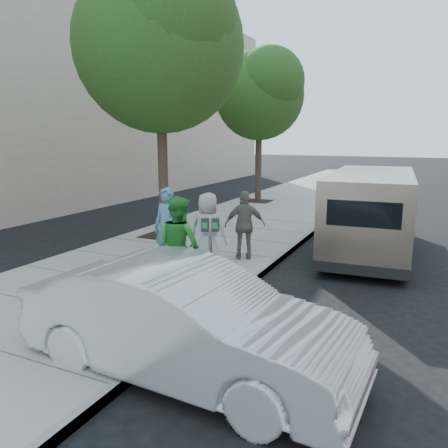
{
  "coord_description": "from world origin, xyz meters",
  "views": [
    {
      "loc": [
        4.62,
        -8.14,
        3.03
      ],
      "look_at": [
        0.56,
        0.43,
        1.1
      ],
      "focal_mm": 35.0,
      "sensor_mm": 36.0,
      "label": 1
    }
  ],
  "objects_px": {
    "person_green_shirt": "(179,245)",
    "person_officer": "(167,227)",
    "tree_near": "(161,40)",
    "sedan": "(186,322)",
    "person_gray_shirt": "(208,231)",
    "person_striped_polo": "(245,225)",
    "tree_far": "(260,91)",
    "parking_meter": "(210,241)",
    "van": "(370,211)"
  },
  "relations": [
    {
      "from": "person_green_shirt",
      "to": "person_officer",
      "type": "bearing_deg",
      "value": -30.78
    },
    {
      "from": "tree_near",
      "to": "sedan",
      "type": "bearing_deg",
      "value": -55.19
    },
    {
      "from": "person_green_shirt",
      "to": "person_gray_shirt",
      "type": "distance_m",
      "value": 1.63
    },
    {
      "from": "person_striped_polo",
      "to": "tree_near",
      "type": "bearing_deg",
      "value": -49.04
    },
    {
      "from": "person_officer",
      "to": "person_striped_polo",
      "type": "xyz_separation_m",
      "value": [
        1.34,
        1.28,
        -0.07
      ]
    },
    {
      "from": "tree_far",
      "to": "person_striped_polo",
      "type": "bearing_deg",
      "value": -71.17
    },
    {
      "from": "sedan",
      "to": "person_gray_shirt",
      "type": "height_order",
      "value": "person_gray_shirt"
    },
    {
      "from": "tree_near",
      "to": "parking_meter",
      "type": "xyz_separation_m",
      "value": [
        3.5,
        -3.98,
        -4.33
      ]
    },
    {
      "from": "tree_near",
      "to": "person_striped_polo",
      "type": "distance_m",
      "value": 5.64
    },
    {
      "from": "sedan",
      "to": "person_striped_polo",
      "type": "xyz_separation_m",
      "value": [
        -1.22,
        4.83,
        0.23
      ]
    },
    {
      "from": "person_striped_polo",
      "to": "person_gray_shirt",
      "type": "bearing_deg",
      "value": 38.96
    },
    {
      "from": "tree_far",
      "to": "sedan",
      "type": "distance_m",
      "value": 14.95
    },
    {
      "from": "sedan",
      "to": "person_officer",
      "type": "height_order",
      "value": "person_officer"
    },
    {
      "from": "van",
      "to": "sedan",
      "type": "distance_m",
      "value": 7.32
    },
    {
      "from": "van",
      "to": "tree_far",
      "type": "bearing_deg",
      "value": 126.62
    },
    {
      "from": "person_green_shirt",
      "to": "person_gray_shirt",
      "type": "bearing_deg",
      "value": -62.25
    },
    {
      "from": "tree_near",
      "to": "person_gray_shirt",
      "type": "relative_size",
      "value": 4.49
    },
    {
      "from": "parking_meter",
      "to": "person_gray_shirt",
      "type": "distance_m",
      "value": 1.96
    },
    {
      "from": "tree_near",
      "to": "person_green_shirt",
      "type": "relative_size",
      "value": 4.14
    },
    {
      "from": "tree_far",
      "to": "person_striped_polo",
      "type": "distance_m",
      "value": 10.17
    },
    {
      "from": "person_green_shirt",
      "to": "person_striped_polo",
      "type": "relative_size",
      "value": 1.12
    },
    {
      "from": "parking_meter",
      "to": "tree_far",
      "type": "bearing_deg",
      "value": 86.5
    },
    {
      "from": "tree_far",
      "to": "van",
      "type": "bearing_deg",
      "value": -49.61
    },
    {
      "from": "person_gray_shirt",
      "to": "person_striped_polo",
      "type": "bearing_deg",
      "value": -124.44
    },
    {
      "from": "tree_far",
      "to": "person_officer",
      "type": "relative_size",
      "value": 3.67
    },
    {
      "from": "person_green_shirt",
      "to": "person_gray_shirt",
      "type": "height_order",
      "value": "person_green_shirt"
    },
    {
      "from": "tree_near",
      "to": "tree_far",
      "type": "distance_m",
      "value": 7.63
    },
    {
      "from": "sedan",
      "to": "person_officer",
      "type": "relative_size",
      "value": 2.5
    },
    {
      "from": "tree_near",
      "to": "parking_meter",
      "type": "distance_m",
      "value": 6.84
    },
    {
      "from": "tree_far",
      "to": "parking_meter",
      "type": "xyz_separation_m",
      "value": [
        3.5,
        -11.58,
        -3.66
      ]
    },
    {
      "from": "sedan",
      "to": "person_green_shirt",
      "type": "relative_size",
      "value": 2.44
    },
    {
      "from": "person_striped_polo",
      "to": "sedan",
      "type": "bearing_deg",
      "value": 78.13
    },
    {
      "from": "person_gray_shirt",
      "to": "sedan",
      "type": "bearing_deg",
      "value": 104.2
    },
    {
      "from": "person_officer",
      "to": "person_green_shirt",
      "type": "bearing_deg",
      "value": -46.04
    },
    {
      "from": "van",
      "to": "sedan",
      "type": "height_order",
      "value": "van"
    },
    {
      "from": "tree_far",
      "to": "person_gray_shirt",
      "type": "bearing_deg",
      "value": -75.42
    },
    {
      "from": "tree_far",
      "to": "van",
      "type": "height_order",
      "value": "tree_far"
    },
    {
      "from": "person_striped_polo",
      "to": "parking_meter",
      "type": "bearing_deg",
      "value": 73.89
    },
    {
      "from": "tree_far",
      "to": "person_officer",
      "type": "bearing_deg",
      "value": -80.54
    },
    {
      "from": "parking_meter",
      "to": "person_officer",
      "type": "height_order",
      "value": "person_officer"
    },
    {
      "from": "van",
      "to": "tree_near",
      "type": "bearing_deg",
      "value": -172.75
    },
    {
      "from": "person_gray_shirt",
      "to": "parking_meter",
      "type": "bearing_deg",
      "value": 109.24
    },
    {
      "from": "person_gray_shirt",
      "to": "person_striped_polo",
      "type": "xyz_separation_m",
      "value": [
        0.46,
        0.99,
        -0.02
      ]
    },
    {
      "from": "person_gray_shirt",
      "to": "tree_far",
      "type": "bearing_deg",
      "value": -84.9
    },
    {
      "from": "sedan",
      "to": "parking_meter",
      "type": "bearing_deg",
      "value": 22.18
    },
    {
      "from": "sedan",
      "to": "person_striped_polo",
      "type": "distance_m",
      "value": 4.99
    },
    {
      "from": "person_officer",
      "to": "person_striped_polo",
      "type": "relative_size",
      "value": 1.09
    },
    {
      "from": "sedan",
      "to": "person_green_shirt",
      "type": "xyz_separation_m",
      "value": [
        -1.44,
        2.23,
        0.33
      ]
    },
    {
      "from": "tree_far",
      "to": "person_gray_shirt",
      "type": "distance_m",
      "value": 10.92
    },
    {
      "from": "tree_far",
      "to": "person_gray_shirt",
      "type": "xyz_separation_m",
      "value": [
        2.57,
        -9.87,
        -3.9
      ]
    }
  ]
}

